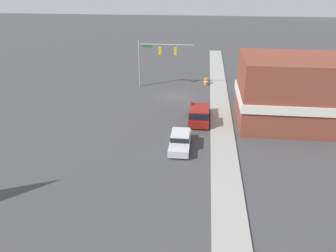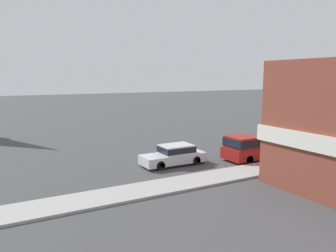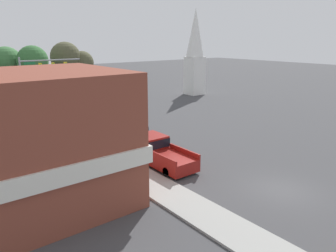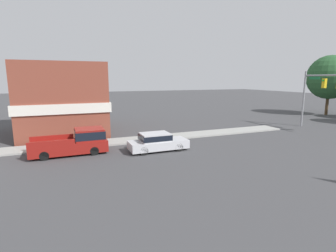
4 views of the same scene
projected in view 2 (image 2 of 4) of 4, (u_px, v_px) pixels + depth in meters
ground_plane at (291, 142)px, 32.06m from camera, size 200.00×200.00×0.00m
near_signal_assembly at (295, 91)px, 36.05m from camera, size 7.79×0.49×6.58m
car_lead at (174, 154)px, 23.76m from camera, size 1.84×4.74×1.46m
pickup_truck_parked at (252, 148)px, 25.23m from camera, size 2.15×5.58×1.91m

